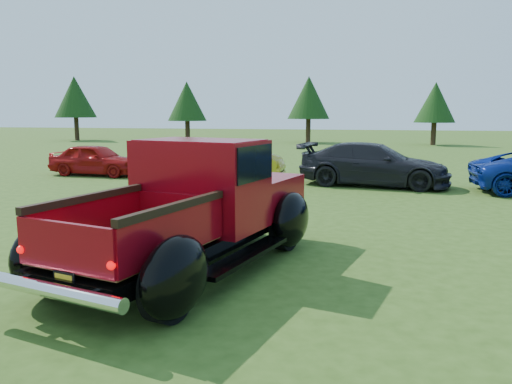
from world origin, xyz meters
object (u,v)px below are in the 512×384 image
pickup_truck (202,205)px  show_car_red (96,160)px  tree_west (187,101)px  show_car_yellow (226,160)px  show_car_grey (374,164)px  tree_mid_right (435,103)px  tree_far_west (75,97)px  tree_mid_left (309,98)px

pickup_truck → show_car_red: bearing=141.6°
tree_west → show_car_yellow: 21.58m
show_car_grey → show_car_yellow: bearing=93.5°
tree_mid_right → show_car_yellow: tree_mid_right is taller
tree_far_west → tree_mid_left: tree_far_west is taller
tree_mid_right → tree_west: bearing=-176.8°
tree_far_west → tree_mid_right: tree_far_west is taller
tree_west → show_car_red: tree_west is taller
pickup_truck → show_car_red: (-7.25, 9.54, -0.32)m
tree_mid_left → show_car_yellow: size_ratio=1.24×
pickup_truck → tree_mid_left: bearing=107.5°
tree_mid_right → pickup_truck: (-7.25, -30.16, -2.06)m
tree_mid_left → show_car_grey: 22.78m
tree_west → tree_mid_left: 9.22m
tree_far_west → show_car_red: bearing=-56.8°
show_car_grey → tree_mid_left: bearing=20.6°
tree_far_west → show_car_grey: size_ratio=1.11×
tree_far_west → tree_west: (10.00, -1.00, -0.41)m
tree_west → show_car_grey: bearing=-56.2°
tree_mid_left → show_car_red: 22.49m
show_car_red → tree_mid_left: bearing=-10.8°
tree_mid_right → show_car_grey: bearing=-102.0°
tree_mid_left → tree_west: bearing=-167.5°
pickup_truck → show_car_grey: size_ratio=1.17×
tree_mid_left → show_car_yellow: (-0.50, -21.68, -2.72)m
tree_far_west → show_car_grey: tree_far_west is taller
pickup_truck → show_car_red: 11.99m
tree_far_west → pickup_truck: (20.75, -30.16, -2.61)m
show_car_grey → tree_far_west: bearing=57.1°
tree_west → pickup_truck: tree_west is taller
show_car_red → tree_mid_right: bearing=-31.6°
tree_mid_right → show_car_grey: tree_mid_right is taller
show_car_yellow → show_car_grey: size_ratio=0.86×
tree_mid_right → show_car_red: size_ratio=1.28×
show_car_yellow → show_car_grey: (5.00, -0.49, 0.02)m
tree_mid_right → tree_far_west: bearing=180.0°
tree_mid_left → tree_mid_right: size_ratio=1.14×
tree_far_west → show_car_grey: 31.75m
tree_far_west → pickup_truck: bearing=-55.5°
tree_west → show_car_grey: size_ratio=0.98×
show_car_yellow → pickup_truck: bearing=-167.9°
tree_mid_left → show_car_grey: bearing=-78.5°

